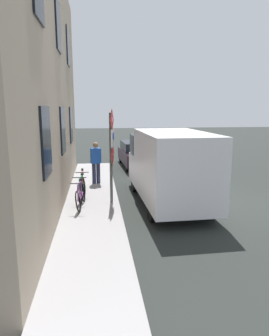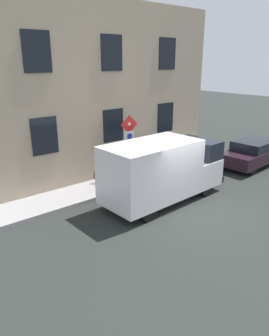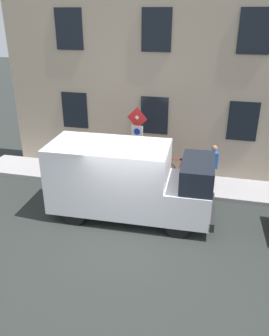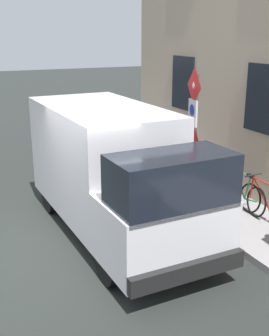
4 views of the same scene
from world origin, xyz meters
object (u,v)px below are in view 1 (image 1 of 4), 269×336
at_px(parked_hatchback, 137,153).
at_px(bicycle_green, 82,189).
at_px(bicycle_red, 83,183).
at_px(sign_post_stacked, 112,146).
at_px(pedestrian, 96,161).
at_px(bicycle_purple, 80,195).
at_px(delivery_van, 169,165).

distance_m(parked_hatchback, bicycle_green, 7.09).
bearing_deg(bicycle_red, sign_post_stacked, 35.87).
distance_m(parked_hatchback, pedestrian, 4.85).
distance_m(bicycle_red, bicycle_purple, 1.62).
xyz_separation_m(parked_hatchback, bicycle_purple, (2.79, 7.33, -0.22)).
xyz_separation_m(delivery_van, bicycle_red, (2.95, -1.21, -0.82)).
bearing_deg(pedestrian, delivery_van, -151.09).
xyz_separation_m(sign_post_stacked, pedestrian, (0.55, -2.78, -0.98)).
distance_m(parked_hatchback, bicycle_red, 6.36).
relative_size(delivery_van, parked_hatchback, 1.32).
relative_size(parked_hatchback, pedestrian, 2.37).
bearing_deg(sign_post_stacked, bicycle_red, -51.95).
xyz_separation_m(bicycle_red, pedestrian, (-0.50, -1.45, 0.56)).
distance_m(sign_post_stacked, delivery_van, 2.04).
relative_size(delivery_van, bicycle_purple, 3.14).
bearing_deg(sign_post_stacked, delivery_van, -176.18).
xyz_separation_m(bicycle_green, pedestrian, (-0.50, -2.26, 0.56)).
bearing_deg(bicycle_red, bicycle_green, -2.24).
relative_size(parked_hatchback, bicycle_red, 2.38).
bearing_deg(bicycle_red, parked_hatchback, 151.73).
bearing_deg(sign_post_stacked, bicycle_purple, 15.54).
xyz_separation_m(parked_hatchback, bicycle_red, (2.79, 5.71, -0.22)).
relative_size(parked_hatchback, bicycle_green, 2.38).
bearing_deg(bicycle_purple, parked_hatchback, 164.36).
height_order(sign_post_stacked, bicycle_green, sign_post_stacked).
relative_size(parked_hatchback, bicycle_purple, 2.38).
bearing_deg(bicycle_green, sign_post_stacked, 68.35).
xyz_separation_m(parked_hatchback, pedestrian, (2.30, 4.26, 0.34)).
bearing_deg(pedestrian, bicycle_red, 147.18).
distance_m(sign_post_stacked, bicycle_green, 1.93).
bearing_deg(bicycle_green, delivery_van, 87.27).
distance_m(sign_post_stacked, pedestrian, 3.00).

